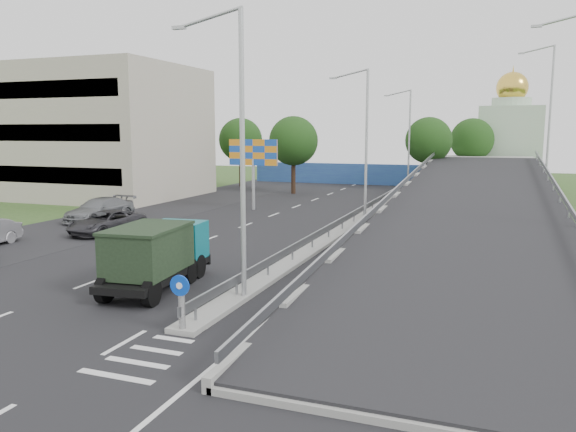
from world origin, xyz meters
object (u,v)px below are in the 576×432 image
at_px(lamp_post_mid, 364,136).
at_px(parked_car_d, 100,210).
at_px(lamp_post_near, 237,139).
at_px(parked_car_c, 107,222).
at_px(sign_bollard, 181,302).
at_px(church, 509,138).
at_px(lamp_post_far, 407,134).
at_px(dump_truck, 157,252).
at_px(billboard, 253,156).

xyz_separation_m(lamp_post_mid, parked_car_d, (-16.76, -6.76, -5.02)).
distance_m(lamp_post_near, parked_car_c, 17.01).
distance_m(lamp_post_near, lamp_post_mid, 20.00).
relative_size(sign_bollard, church, 0.12).
relative_size(lamp_post_far, parked_car_c, 2.01).
distance_m(lamp_post_near, church, 54.90).
bearing_deg(church, lamp_post_far, -125.24).
distance_m(lamp_post_near, dump_truck, 5.74).
xyz_separation_m(sign_bollard, parked_car_c, (-13.09, 13.26, -0.34)).
height_order(lamp_post_mid, lamp_post_far, same).
xyz_separation_m(lamp_post_near, lamp_post_far, (0.00, 40.00, 0.00)).
distance_m(lamp_post_far, parked_car_d, 31.97).
distance_m(church, dump_truck, 55.46).
relative_size(sign_bollard, lamp_post_far, 0.17).
bearing_deg(lamp_post_near, parked_car_d, 141.69).
distance_m(lamp_post_mid, parked_car_d, 18.75).
distance_m(church, billboard, 37.23).
distance_m(sign_bollard, lamp_post_far, 44.08).
xyz_separation_m(sign_bollard, church, (10.00, 57.83, 4.28)).
bearing_deg(parked_car_d, lamp_post_far, 63.09).
height_order(sign_bollard, parked_car_c, sign_bollard).
xyz_separation_m(lamp_post_far, dump_truck, (-3.68, -39.63, -4.39)).
relative_size(parked_car_c, parked_car_d, 0.92).
height_order(church, dump_truck, church).
bearing_deg(dump_truck, sign_bollard, -55.35).
height_order(sign_bollard, lamp_post_far, lamp_post_far).
bearing_deg(lamp_post_far, dump_truck, -95.30).
xyz_separation_m(lamp_post_near, church, (9.89, 54.00, -0.50)).
height_order(dump_truck, parked_car_d, dump_truck).
bearing_deg(parked_car_c, lamp_post_mid, 45.83).
height_order(sign_bollard, lamp_post_near, lamp_post_near).
bearing_deg(dump_truck, parked_car_d, 129.74).
relative_size(sign_bollard, dump_truck, 0.28).
xyz_separation_m(billboard, dump_truck, (5.43, -21.63, -2.77)).
bearing_deg(lamp_post_mid, lamp_post_far, 90.00).
relative_size(billboard, parked_car_d, 1.01).
bearing_deg(parked_car_d, lamp_post_near, -33.16).
distance_m(lamp_post_near, parked_car_d, 21.94).
bearing_deg(lamp_post_far, parked_car_d, -122.06).
distance_m(billboard, parked_car_c, 13.66).
distance_m(lamp_post_mid, lamp_post_far, 20.00).
bearing_deg(sign_bollard, billboard, 109.21).
xyz_separation_m(lamp_post_mid, parked_car_c, (-13.20, -10.56, -5.11)).
relative_size(lamp_post_far, billboard, 1.83).
bearing_deg(lamp_post_near, lamp_post_far, 90.00).
bearing_deg(billboard, lamp_post_near, -67.51).
relative_size(church, dump_truck, 2.30).
bearing_deg(sign_bollard, lamp_post_near, 88.36).
bearing_deg(parked_car_d, parked_car_c, -41.75).
relative_size(lamp_post_near, parked_car_d, 1.84).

